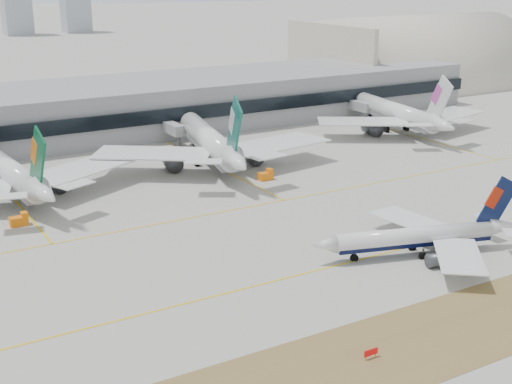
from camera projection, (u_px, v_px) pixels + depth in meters
ground at (272, 267)px, 122.42m from camera, size 3000.00×3000.00×0.00m
taxiing_airliner at (422, 237)px, 127.09m from camera, size 40.08×34.14×13.75m
widebody_eva at (11, 174)px, 158.18m from camera, size 56.62×55.57×20.24m
widebody_cathay at (211, 143)px, 183.32m from camera, size 61.31×61.03×22.42m
widebody_china_air at (399, 114)px, 221.12m from camera, size 58.11×57.52×21.01m
terminal at (72, 112)px, 214.46m from camera, size 280.00×43.10×15.00m
hangar at (411, 86)px, 308.07m from camera, size 91.00×60.00×60.00m
hold_sign_left at (371, 352)px, 93.71m from camera, size 2.20×0.15×1.35m
gse_c at (266, 176)px, 172.52m from camera, size 3.55×2.00×2.60m
gse_b at (20, 220)px, 142.04m from camera, size 3.55×2.00×2.60m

